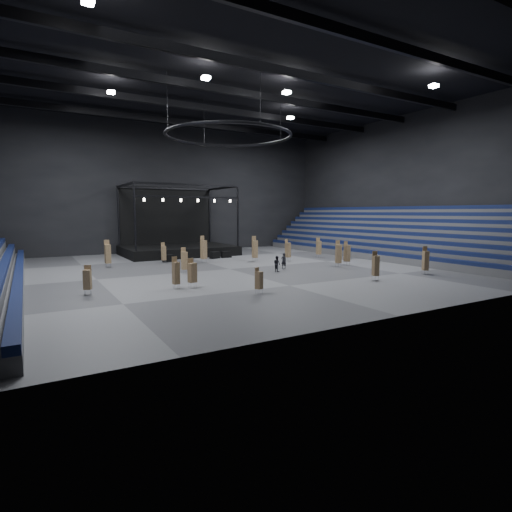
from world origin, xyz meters
TOP-DOWN VIEW (x-y plane):
  - floor at (0.00, 0.00)m, footprint 50.00×50.00m
  - ceiling at (0.00, 0.00)m, footprint 50.00×42.00m
  - wall_back at (0.00, 21.00)m, footprint 50.00×0.20m
  - wall_front at (0.00, -21.00)m, footprint 50.00×0.20m
  - wall_right at (25.00, 0.00)m, footprint 0.20×42.00m
  - bleachers_right at (22.94, 0.00)m, footprint 7.20×40.00m
  - stage at (0.00, 16.24)m, footprint 14.00×10.00m
  - truss_ring at (-0.00, 0.00)m, footprint 12.30×12.30m
  - roof_girders at (0.00, -0.00)m, footprint 49.00×30.35m
  - floodlights at (0.00, -4.00)m, footprint 28.60×16.60m
  - flight_case_left at (-3.55, 8.76)m, footprint 1.27×0.72m
  - flight_case_mid at (2.50, 9.18)m, footprint 1.41×1.05m
  - flight_case_right at (4.10, 9.26)m, footprint 1.23×0.65m
  - chair_stack_0 at (-10.33, 7.22)m, footprint 0.59×0.59m
  - chair_stack_1 at (14.00, 3.36)m, footprint 0.62×0.62m
  - chair_stack_2 at (-0.31, 5.91)m, footprint 0.69×0.69m
  - chair_stack_3 at (-3.64, -11.99)m, footprint 0.57×0.57m
  - chair_stack_4 at (7.65, -11.99)m, footprint 0.56×0.56m
  - chair_stack_5 at (8.82, 2.60)m, footprint 0.66×0.66m
  - chair_stack_6 at (-6.86, -7.63)m, footprint 0.64×0.64m
  - chair_stack_7 at (5.27, 4.11)m, footprint 0.54×0.54m
  - chair_stack_8 at (-8.02, -7.34)m, footprint 0.52×0.52m
  - chair_stack_9 at (12.07, -3.78)m, footprint 0.53×0.53m
  - chair_stack_10 at (10.44, -4.27)m, footprint 0.59×0.59m
  - chair_stack_11 at (-14.00, -6.45)m, footprint 0.62×0.62m
  - chair_stack_12 at (-4.35, 7.68)m, footprint 0.47×0.47m
  - chair_stack_13 at (-4.93, -0.59)m, footprint 0.51×0.51m
  - chair_stack_14 at (14.00, -11.99)m, footprint 0.58×0.58m
  - man_center at (4.91, -2.39)m, footprint 0.59×0.41m
  - crew_member at (3.14, -3.85)m, footprint 0.63×0.77m

SIDE VIEW (x-z plane):
  - floor at x=0.00m, z-range 0.00..0.00m
  - flight_case_right at x=4.10m, z-range 0.00..0.80m
  - flight_case_left at x=-3.55m, z-range 0.00..0.81m
  - flight_case_mid at x=2.50m, z-range 0.00..0.85m
  - crew_member at x=3.14m, z-range 0.00..1.51m
  - man_center at x=4.91m, z-range 0.00..1.57m
  - chair_stack_3 at x=-3.64m, z-range 0.07..1.93m
  - chair_stack_11 at x=-14.00m, z-range 0.07..2.14m
  - chair_stack_12 at x=-4.35m, z-range 0.03..2.36m
  - chair_stack_6 at x=-6.86m, z-range 0.08..2.33m
  - chair_stack_8 at x=-8.02m, z-range 0.02..2.43m
  - chair_stack_13 at x=-4.93m, z-range 0.04..2.47m
  - chair_stack_4 at x=7.65m, z-range 0.03..2.48m
  - chair_stack_14 at x=14.00m, z-range 0.02..2.59m
  - chair_stack_1 at x=14.00m, z-range 0.05..2.57m
  - chair_stack_5 at x=8.82m, z-range 0.05..2.60m
  - chair_stack_9 at x=12.07m, z-range 0.05..2.63m
  - chair_stack_10 at x=10.44m, z-range 0.03..2.80m
  - stage at x=0.00m, z-range -3.15..6.05m
  - chair_stack_0 at x=-10.33m, z-range 0.04..2.88m
  - chair_stack_7 at x=5.27m, z-range 0.03..2.96m
  - chair_stack_2 at x=-0.31m, z-range 0.02..3.07m
  - bleachers_right at x=22.94m, z-range -1.47..4.93m
  - wall_back at x=0.00m, z-range 0.00..18.00m
  - wall_front at x=0.00m, z-range 0.00..18.00m
  - wall_right at x=25.00m, z-range 0.00..18.00m
  - truss_ring at x=0.00m, z-range 10.43..15.58m
  - floodlights at x=0.00m, z-range 16.48..16.73m
  - roof_girders at x=0.00m, z-range 16.85..17.55m
  - ceiling at x=0.00m, z-range 17.90..18.10m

